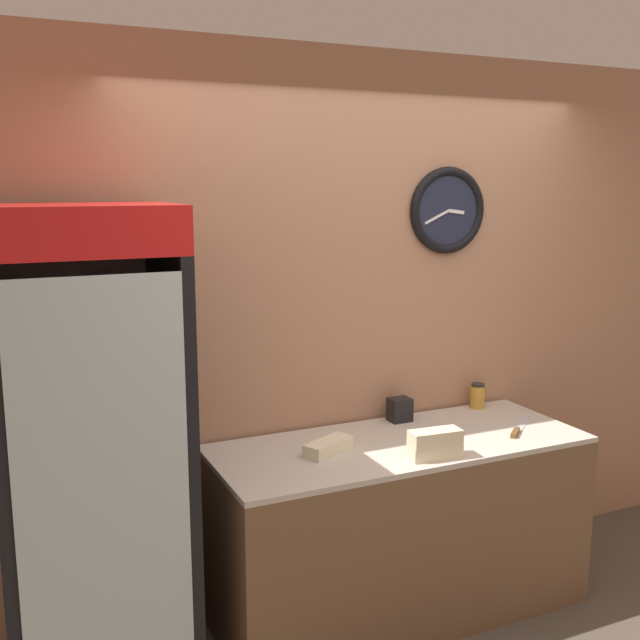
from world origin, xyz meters
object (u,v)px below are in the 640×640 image
sandwich_flat_left (328,447)px  condiment_jar (477,396)px  beverage_cooler (88,434)px  sandwich_stack_bottom (435,451)px  chefs_knife (518,429)px  napkin_dispenser (400,410)px  sandwich_stack_middle (435,437)px

sandwich_flat_left → condiment_jar: 1.07m
beverage_cooler → sandwich_flat_left: 1.05m
sandwich_stack_bottom → sandwich_flat_left: bearing=147.7°
sandwich_stack_bottom → chefs_knife: bearing=14.3°
napkin_dispenser → sandwich_stack_bottom: bearing=-103.9°
beverage_cooler → condiment_jar: 2.08m
beverage_cooler → sandwich_stack_bottom: beverage_cooler is taller
chefs_knife → sandwich_flat_left: bearing=173.8°
beverage_cooler → sandwich_stack_middle: bearing=-12.5°
sandwich_stack_bottom → condiment_jar: (0.63, 0.54, 0.03)m
condiment_jar → beverage_cooler: bearing=-173.8°
sandwich_stack_bottom → chefs_knife: sandwich_stack_bottom is taller
condiment_jar → napkin_dispenser: condiment_jar is taller
beverage_cooler → chefs_knife: (2.02, -0.17, -0.21)m
beverage_cooler → chefs_knife: beverage_cooler is taller
sandwich_stack_bottom → napkin_dispenser: napkin_dispenser is taller
beverage_cooler → sandwich_flat_left: (1.03, -0.06, -0.19)m
sandwich_flat_left → napkin_dispenser: size_ratio=2.22×
sandwich_flat_left → chefs_knife: size_ratio=0.86×
sandwich_stack_middle → napkin_dispenser: bearing=76.1°
beverage_cooler → napkin_dispenser: bearing=7.4°
sandwich_stack_bottom → sandwich_stack_middle: (0.00, 0.00, 0.06)m
sandwich_stack_middle → beverage_cooler: bearing=167.5°
sandwich_stack_bottom → chefs_knife: (0.58, 0.15, -0.02)m
sandwich_flat_left → condiment_jar: (1.03, 0.29, 0.04)m
beverage_cooler → sandwich_stack_bottom: (1.43, -0.32, -0.19)m
beverage_cooler → sandwich_flat_left: size_ratio=7.46×
beverage_cooler → sandwich_stack_bottom: size_ratio=8.15×
condiment_jar → napkin_dispenser: (-0.50, -0.02, -0.01)m
sandwich_flat_left → condiment_jar: condiment_jar is taller
beverage_cooler → condiment_jar: size_ratio=14.60×
condiment_jar → napkin_dispenser: 0.50m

